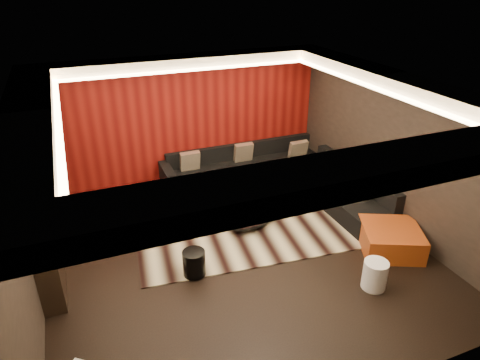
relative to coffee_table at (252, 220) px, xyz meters
name	(u,v)px	position (x,y,z in m)	size (l,w,h in m)	color
floor	(237,254)	(-0.60, -0.72, -0.12)	(6.00, 6.00, 0.02)	black
ceiling	(236,88)	(-0.60, -0.72, 2.70)	(6.00, 6.00, 0.02)	silver
wall_back	(184,121)	(-0.60, 2.29, 1.29)	(6.00, 0.02, 2.80)	black
wall_left	(22,218)	(-3.61, -0.72, 1.29)	(0.02, 6.00, 2.80)	black
wall_right	(394,151)	(2.41, -0.72, 1.29)	(0.02, 6.00, 2.80)	black
red_feature_wall	(185,121)	(-0.60, 2.25, 1.29)	(5.98, 0.05, 2.78)	#6B0C0A
soffit_back	(185,62)	(-0.60, 1.98, 2.58)	(6.00, 0.60, 0.22)	silver
soffit_front	(349,174)	(-0.60, -3.42, 2.58)	(6.00, 0.60, 0.22)	silver
soffit_left	(26,120)	(-3.30, -0.72, 2.58)	(0.60, 4.80, 0.22)	silver
soffit_right	(391,80)	(2.10, -0.72, 2.58)	(0.60, 4.80, 0.22)	silver
cove_back	(190,70)	(-0.60, 1.64, 2.49)	(4.80, 0.08, 0.04)	#FFD899
cove_front	(327,168)	(-0.60, -3.08, 2.49)	(4.80, 0.08, 0.04)	#FFD899
cove_left	(58,124)	(-2.96, -0.72, 2.49)	(0.08, 4.80, 0.04)	#FFD899
cove_right	(373,87)	(1.76, -0.72, 2.49)	(0.08, 4.80, 0.04)	#FFD899
tv_surround	(41,213)	(-3.45, -0.12, 0.99)	(0.30, 2.00, 2.20)	black
tv_screen	(48,190)	(-3.29, -0.12, 1.34)	(0.04, 1.30, 0.80)	black
tv_shelf	(58,234)	(-3.29, -0.12, 0.59)	(0.04, 1.60, 0.04)	black
rug	(242,219)	(-0.11, 0.26, -0.10)	(4.00, 3.00, 0.02)	#C0B58D
coffee_table	(252,220)	(0.00, 0.00, 0.00)	(1.07, 1.07, 0.18)	black
drum_stool	(194,263)	(-1.42, -0.99, 0.12)	(0.35, 0.35, 0.41)	black
striped_pouf	(152,195)	(-1.56, 1.51, 0.08)	(0.61, 0.61, 0.34)	beige
white_side_table	(375,275)	(0.99, -2.28, 0.12)	(0.36, 0.36, 0.45)	white
orange_ottoman	(391,239)	(1.85, -1.59, 0.10)	(0.94, 0.94, 0.42)	#9E4514
sectional_sofa	(279,177)	(1.13, 1.15, 0.15)	(3.65, 3.50, 0.75)	black
throw_pillows	(271,162)	(0.97, 1.25, 0.51)	(2.93, 2.76, 0.50)	beige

